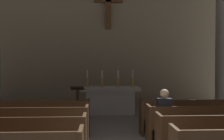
% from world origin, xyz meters
% --- Properties ---
extents(pew_left_row_3, '(2.97, 0.50, 0.95)m').
position_xyz_m(pew_left_row_3, '(-2.15, 2.08, 0.48)').
color(pew_left_row_3, '#422B19').
rests_on(pew_left_row_3, ground).
extents(pew_left_row_4, '(2.97, 0.50, 0.95)m').
position_xyz_m(pew_left_row_4, '(-2.15, 3.15, 0.48)').
color(pew_left_row_4, '#422B19').
rests_on(pew_left_row_4, ground).
extents(pew_right_row_3, '(2.97, 0.50, 0.95)m').
position_xyz_m(pew_right_row_3, '(2.15, 2.08, 0.48)').
color(pew_right_row_3, '#422B19').
rests_on(pew_right_row_3, ground).
extents(pew_right_row_4, '(2.97, 0.50, 0.95)m').
position_xyz_m(pew_right_row_4, '(2.15, 3.15, 0.48)').
color(pew_right_row_4, '#422B19').
rests_on(pew_right_row_4, ground).
extents(altar, '(2.20, 0.90, 1.01)m').
position_xyz_m(altar, '(0.00, 6.19, 0.53)').
color(altar, '#BCB7AD').
rests_on(altar, ground).
extents(candlestick_outer_left, '(0.16, 0.16, 0.63)m').
position_xyz_m(candlestick_outer_left, '(-0.85, 6.19, 1.21)').
color(candlestick_outer_left, '#B79338').
rests_on(candlestick_outer_left, altar).
extents(candlestick_inner_left, '(0.16, 0.16, 0.63)m').
position_xyz_m(candlestick_inner_left, '(-0.30, 6.19, 1.21)').
color(candlestick_inner_left, '#B79338').
rests_on(candlestick_inner_left, altar).
extents(candlestick_inner_right, '(0.16, 0.16, 0.63)m').
position_xyz_m(candlestick_inner_right, '(0.30, 6.19, 1.21)').
color(candlestick_inner_right, '#B79338').
rests_on(candlestick_inner_right, altar).
extents(candlestick_outer_right, '(0.16, 0.16, 0.63)m').
position_xyz_m(candlestick_outer_right, '(0.85, 6.19, 1.21)').
color(candlestick_outer_right, '#B79338').
rests_on(candlestick_outer_right, altar).
extents(apse_with_cross, '(10.00, 0.49, 7.98)m').
position_xyz_m(apse_with_cross, '(0.00, 8.33, 4.00)').
color(apse_with_cross, gray).
rests_on(apse_with_cross, ground).
extents(lectern, '(0.44, 0.36, 1.15)m').
position_xyz_m(lectern, '(-1.13, 4.99, 0.55)').
color(lectern, '#422B19').
rests_on(lectern, ground).
extents(lone_worshipper, '(0.32, 0.43, 1.32)m').
position_xyz_m(lone_worshipper, '(1.05, 2.12, 0.69)').
color(lone_worshipper, '#26262B').
rests_on(lone_worshipper, ground).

